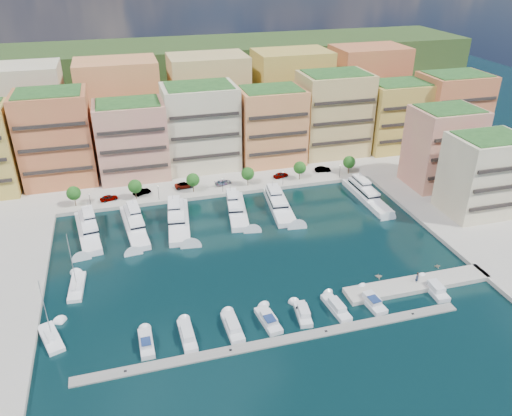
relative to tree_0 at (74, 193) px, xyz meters
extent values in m
plane|color=black|center=(40.00, -33.50, -4.74)|extent=(400.00, 400.00, 0.00)
cube|color=#9E998E|center=(40.00, 28.50, -4.74)|extent=(220.00, 64.00, 2.00)
cube|color=#9E998E|center=(102.00, -41.50, -4.74)|extent=(34.00, 76.00, 2.00)
cube|color=#233A17|center=(40.00, 76.50, -4.74)|extent=(240.00, 40.00, 58.00)
cube|color=gray|center=(37.00, -63.50, -4.74)|extent=(72.00, 2.20, 0.35)
cube|color=#9E998E|center=(70.00, -55.50, -4.74)|extent=(32.00, 5.00, 2.00)
cube|color=#BA713E|center=(-4.00, 18.50, 9.26)|extent=(20.00, 16.00, 26.00)
cube|color=black|center=(-4.00, 10.25, 9.26)|extent=(18.40, 0.50, 0.90)
cube|color=#214C1E|center=(-4.00, 18.50, 22.66)|extent=(17.60, 14.08, 0.80)
cube|color=tan|center=(17.00, 16.50, 7.26)|extent=(20.00, 15.00, 22.00)
cube|color=black|center=(17.00, 8.75, 7.26)|extent=(18.40, 0.50, 0.90)
cube|color=#214C1E|center=(17.00, 16.50, 18.66)|extent=(17.60, 13.20, 0.80)
cube|color=beige|center=(38.00, 18.50, 8.76)|extent=(22.00, 16.00, 25.00)
cube|color=black|center=(38.00, 10.25, 8.76)|extent=(20.24, 0.50, 0.90)
cube|color=#214C1E|center=(38.00, 18.50, 21.66)|extent=(19.36, 14.08, 0.80)
cube|color=#E28654|center=(60.00, 16.50, 7.76)|extent=(20.00, 15.00, 23.00)
cube|color=black|center=(60.00, 8.75, 7.76)|extent=(18.40, 0.50, 0.90)
cube|color=#214C1E|center=(60.00, 16.50, 19.66)|extent=(17.60, 13.20, 0.80)
cube|color=tan|center=(82.00, 18.50, 9.26)|extent=(22.00, 16.00, 26.00)
cube|color=black|center=(82.00, 10.25, 9.26)|extent=(20.24, 0.50, 0.90)
cube|color=#214C1E|center=(82.00, 18.50, 22.66)|extent=(19.36, 14.08, 0.80)
cube|color=gold|center=(104.00, 16.50, 7.26)|extent=(20.00, 15.00, 22.00)
cube|color=black|center=(104.00, 8.75, 7.26)|extent=(18.40, 0.50, 0.90)
cube|color=#214C1E|center=(104.00, 16.50, 18.66)|extent=(17.60, 13.20, 0.80)
cube|color=#BA713E|center=(124.00, 14.50, 8.26)|extent=(22.00, 16.00, 24.00)
cube|color=black|center=(124.00, 6.25, 8.26)|extent=(20.24, 0.50, 0.90)
cube|color=#214C1E|center=(124.00, 14.50, 20.66)|extent=(19.36, 14.08, 0.80)
cube|color=tan|center=(102.00, -13.50, 7.26)|extent=(18.00, 14.00, 22.00)
cube|color=black|center=(102.00, -20.75, 7.26)|extent=(16.56, 0.50, 0.90)
cube|color=#214C1E|center=(102.00, -13.50, 18.66)|extent=(15.84, 12.32, 0.80)
cube|color=beige|center=(102.00, -31.50, 6.26)|extent=(18.00, 14.00, 20.00)
cube|color=black|center=(102.00, -38.75, 6.26)|extent=(16.56, 0.50, 0.90)
cube|color=#214C1E|center=(102.00, -31.50, 16.66)|extent=(15.84, 12.32, 0.80)
cube|color=beige|center=(-15.00, 40.50, 11.26)|extent=(26.00, 18.00, 30.00)
cube|color=#E28654|center=(15.00, 40.50, 11.26)|extent=(26.00, 18.00, 30.00)
cube|color=tan|center=(45.00, 40.50, 11.26)|extent=(26.00, 18.00, 30.00)
cube|color=gold|center=(75.00, 40.50, 11.26)|extent=(26.00, 18.00, 30.00)
cube|color=#BA713E|center=(105.00, 40.50, 11.26)|extent=(26.00, 18.00, 30.00)
cylinder|color=#473323|center=(0.00, 0.00, -2.24)|extent=(0.24, 0.24, 3.00)
sphere|color=#144213|center=(0.00, 0.00, 0.01)|extent=(3.80, 3.80, 3.80)
cylinder|color=#473323|center=(16.00, 0.00, -2.24)|extent=(0.24, 0.24, 3.00)
sphere|color=#144213|center=(16.00, 0.00, 0.01)|extent=(3.80, 3.80, 3.80)
cylinder|color=#473323|center=(32.00, 0.00, -2.24)|extent=(0.24, 0.24, 3.00)
sphere|color=#144213|center=(32.00, 0.00, 0.01)|extent=(3.80, 3.80, 3.80)
cylinder|color=#473323|center=(48.00, 0.00, -2.24)|extent=(0.24, 0.24, 3.00)
sphere|color=#144213|center=(48.00, 0.00, 0.01)|extent=(3.80, 3.80, 3.80)
cylinder|color=#473323|center=(64.00, 0.00, -2.24)|extent=(0.24, 0.24, 3.00)
sphere|color=#144213|center=(64.00, 0.00, 0.01)|extent=(3.80, 3.80, 3.80)
cylinder|color=#473323|center=(80.00, 0.00, -2.24)|extent=(0.24, 0.24, 3.00)
sphere|color=#144213|center=(80.00, 0.00, 0.01)|extent=(3.80, 3.80, 3.80)
cylinder|color=black|center=(4.00, -2.30, -1.74)|extent=(0.10, 0.10, 4.00)
sphere|color=#FFF2CC|center=(4.00, -2.30, 0.31)|extent=(0.30, 0.30, 0.30)
cylinder|color=black|center=(22.00, -2.30, -1.74)|extent=(0.10, 0.10, 4.00)
sphere|color=#FFF2CC|center=(22.00, -2.30, 0.31)|extent=(0.30, 0.30, 0.30)
cylinder|color=black|center=(40.00, -2.30, -1.74)|extent=(0.10, 0.10, 4.00)
sphere|color=#FFF2CC|center=(40.00, -2.30, 0.31)|extent=(0.30, 0.30, 0.30)
cylinder|color=black|center=(58.00, -2.30, -1.74)|extent=(0.10, 0.10, 4.00)
sphere|color=#FFF2CC|center=(58.00, -2.30, 0.31)|extent=(0.30, 0.30, 0.30)
cylinder|color=black|center=(76.00, -2.30, -1.74)|extent=(0.10, 0.10, 4.00)
sphere|color=#FFF2CC|center=(76.00, -2.30, 0.31)|extent=(0.30, 0.30, 0.30)
cube|color=white|center=(3.30, -15.10, -4.39)|extent=(7.04, 21.59, 2.30)
cube|color=white|center=(3.30, -12.98, -2.34)|extent=(5.04, 12.02, 1.80)
cube|color=black|center=(3.30, -12.98, -2.34)|extent=(5.11, 12.09, 0.55)
cube|color=white|center=(3.30, -11.28, -0.74)|extent=(3.41, 6.64, 1.40)
cylinder|color=#B2B2B7|center=(3.30, -10.01, 0.86)|extent=(0.14, 0.14, 1.80)
cube|color=white|center=(14.47, -15.55, -4.39)|extent=(6.42, 22.41, 2.30)
cube|color=white|center=(14.47, -13.34, -2.34)|extent=(4.70, 12.44, 1.80)
cube|color=black|center=(14.47, -13.34, -2.34)|extent=(4.76, 12.50, 0.55)
cube|color=white|center=(14.47, -11.57, -0.74)|extent=(3.22, 6.85, 1.40)
cylinder|color=#B2B2B7|center=(14.47, -10.25, 0.86)|extent=(0.14, 0.14, 1.80)
cube|color=black|center=(14.47, -15.55, -4.84)|extent=(6.48, 22.47, 0.35)
cube|color=white|center=(25.58, -15.77, -4.39)|extent=(7.57, 22.97, 2.30)
cube|color=white|center=(25.58, -13.52, -2.34)|extent=(5.52, 12.79, 1.80)
cube|color=black|center=(25.58, -13.52, -2.34)|extent=(5.59, 12.85, 0.55)
cube|color=white|center=(25.58, -11.71, -0.74)|extent=(3.78, 7.06, 1.40)
cylinder|color=#B2B2B7|center=(25.58, -10.36, 0.86)|extent=(0.14, 0.14, 1.80)
cube|color=white|center=(41.25, -14.39, -4.39)|extent=(7.39, 20.24, 2.30)
cube|color=white|center=(41.25, -12.41, -2.34)|extent=(5.27, 11.31, 1.80)
cube|color=black|center=(41.25, -12.41, -2.34)|extent=(5.33, 11.38, 0.55)
cube|color=white|center=(41.25, -10.83, -0.74)|extent=(3.55, 6.27, 1.40)
cylinder|color=#B2B2B7|center=(41.25, -9.64, 0.86)|extent=(0.14, 0.14, 1.80)
cube|color=white|center=(52.87, -14.94, -4.39)|extent=(7.18, 21.28, 2.30)
cube|color=white|center=(52.87, -12.85, -2.34)|extent=(5.30, 11.85, 1.80)
cube|color=black|center=(52.87, -12.85, -2.34)|extent=(5.36, 11.91, 0.55)
cube|color=white|center=(52.87, -11.18, -0.74)|extent=(3.65, 6.54, 1.40)
cylinder|color=#B2B2B7|center=(52.87, -9.93, 0.86)|extent=(0.14, 0.14, 1.80)
cube|color=black|center=(52.87, -14.94, -4.84)|extent=(7.23, 21.34, 0.35)
cube|color=white|center=(78.30, -15.90, -4.39)|extent=(4.72, 22.85, 2.30)
cube|color=white|center=(78.30, -13.62, -2.34)|extent=(3.79, 12.58, 1.80)
cube|color=black|center=(78.30, -13.62, -2.34)|extent=(3.85, 12.64, 0.55)
cube|color=white|center=(78.30, -11.79, -0.74)|extent=(2.75, 6.87, 1.40)
cylinder|color=#B2B2B7|center=(78.30, -10.43, 0.86)|extent=(0.14, 0.14, 1.80)
cube|color=silver|center=(13.91, -58.00, -4.49)|extent=(2.53, 7.43, 1.40)
cube|color=silver|center=(13.91, -58.37, -3.19)|extent=(1.94, 3.58, 1.10)
cube|color=black|center=(13.91, -56.89, -3.44)|extent=(1.74, 0.13, 0.55)
cube|color=navy|center=(13.91, -59.33, -2.59)|extent=(1.72, 2.25, 0.12)
cube|color=silver|center=(21.23, -58.00, -4.49)|extent=(2.66, 8.59, 1.40)
cube|color=silver|center=(21.23, -58.43, -3.19)|extent=(2.01, 4.14, 1.10)
cube|color=black|center=(21.23, -56.72, -3.44)|extent=(1.75, 0.15, 0.55)
cube|color=silver|center=(29.66, -58.00, -4.49)|extent=(2.89, 8.42, 1.40)
cube|color=silver|center=(29.66, -58.42, -3.19)|extent=(2.17, 4.06, 1.10)
cube|color=black|center=(29.66, -56.75, -3.44)|extent=(1.89, 0.16, 0.55)
cube|color=silver|center=(36.59, -58.00, -4.49)|extent=(3.59, 8.08, 1.40)
cube|color=silver|center=(36.59, -58.39, -3.19)|extent=(2.52, 3.98, 1.10)
cube|color=black|center=(36.59, -56.83, -3.44)|extent=(1.92, 0.33, 0.55)
cube|color=navy|center=(36.59, -59.41, -2.59)|extent=(2.14, 2.55, 0.12)
cube|color=silver|center=(43.51, -58.00, -4.49)|extent=(3.28, 7.44, 1.40)
cube|color=silver|center=(43.51, -58.36, -3.19)|extent=(2.28, 3.66, 1.10)
cube|color=black|center=(43.51, -56.92, -3.44)|extent=(1.70, 0.32, 0.55)
cube|color=silver|center=(50.43, -58.00, -4.49)|extent=(3.24, 8.66, 1.40)
cube|color=silver|center=(50.43, -58.42, -3.19)|extent=(2.28, 4.23, 1.10)
cube|color=black|center=(50.43, -56.73, -3.44)|extent=(1.76, 0.27, 0.55)
cube|color=silver|center=(57.86, -58.00, -4.49)|extent=(3.51, 8.33, 1.40)
cube|color=silver|center=(57.86, -58.40, -3.19)|extent=(2.50, 4.08, 1.10)
cube|color=black|center=(57.86, -56.79, -3.44)|extent=(1.96, 0.29, 0.55)
cube|color=navy|center=(57.86, -59.46, -2.59)|extent=(2.13, 2.61, 0.12)
cube|color=silver|center=(72.27, -58.00, -4.49)|extent=(3.07, 8.02, 1.40)
cube|color=silver|center=(72.27, -58.40, -3.19)|extent=(2.29, 3.89, 1.10)
cube|color=black|center=(72.27, -56.81, -3.44)|extent=(1.97, 0.18, 0.55)
cube|color=white|center=(1.41, -37.14, -4.54)|extent=(3.51, 10.11, 1.20)
cube|color=white|center=(1.41, -38.13, -3.64)|extent=(1.86, 2.60, 0.60)
cylinder|color=#B2B2B7|center=(1.41, -36.64, 2.06)|extent=(0.14, 0.14, 12.00)
cylinder|color=#B2B2B7|center=(1.41, -38.63, -2.94)|extent=(0.42, 4.46, 0.10)
cube|color=white|center=(-2.56, -51.89, -4.54)|extent=(5.50, 9.14, 1.20)
cube|color=white|center=(-2.56, -52.76, -3.64)|extent=(2.30, 2.61, 0.60)
cylinder|color=#B2B2B7|center=(-2.56, -51.45, 2.06)|extent=(0.14, 0.14, 12.00)
cylinder|color=#B2B2B7|center=(-2.56, -53.19, -2.94)|extent=(1.38, 3.73, 0.10)
imported|color=beige|center=(63.58, -50.54, -4.32)|extent=(1.99, 1.86, 0.85)
imported|color=beige|center=(77.98, -50.60, -4.38)|extent=(1.59, 1.45, 0.72)
imported|color=gray|center=(8.69, 0.88, -2.93)|extent=(5.08, 3.01, 1.62)
imported|color=gray|center=(17.70, 2.32, -2.92)|extent=(5.28, 3.58, 1.65)
imported|color=gray|center=(29.97, 3.49, -2.95)|extent=(5.93, 3.13, 1.59)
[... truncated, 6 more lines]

